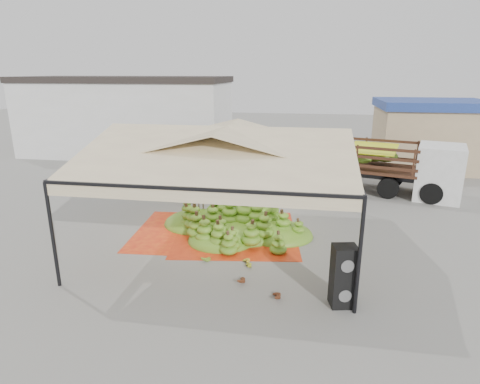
% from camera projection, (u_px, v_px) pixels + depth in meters
% --- Properties ---
extents(ground, '(90.00, 90.00, 0.00)m').
position_uv_depth(ground, '(228.00, 238.00, 14.35)').
color(ground, slate).
rests_on(ground, ground).
extents(canopy_tent, '(8.10, 8.10, 4.00)m').
position_uv_depth(canopy_tent, '(227.00, 147.00, 13.40)').
color(canopy_tent, black).
rests_on(canopy_tent, ground).
extents(building_white, '(14.30, 6.30, 5.40)m').
position_uv_depth(building_white, '(127.00, 116.00, 28.37)').
color(building_white, silver).
rests_on(building_white, ground).
extents(building_tan, '(6.30, 5.30, 4.10)m').
position_uv_depth(building_tan, '(429.00, 134.00, 24.45)').
color(building_tan, tan).
rests_on(building_tan, ground).
extents(tarp_left, '(4.57, 4.37, 0.01)m').
position_uv_depth(tarp_left, '(194.00, 232.00, 14.91)').
color(tarp_left, orange).
rests_on(tarp_left, ground).
extents(tarp_right, '(4.90, 5.09, 0.01)m').
position_uv_depth(tarp_right, '(237.00, 233.00, 14.81)').
color(tarp_right, red).
rests_on(tarp_right, ground).
extents(banana_heap, '(7.02, 6.23, 1.29)m').
position_uv_depth(banana_heap, '(239.00, 214.00, 14.90)').
color(banana_heap, '#58851B').
rests_on(banana_heap, ground).
extents(hand_yellow_a, '(0.50, 0.46, 0.19)m').
position_uv_depth(hand_yellow_a, '(246.00, 265.00, 12.20)').
color(hand_yellow_a, gold).
rests_on(hand_yellow_a, ground).
extents(hand_yellow_b, '(0.58, 0.56, 0.21)m').
position_uv_depth(hand_yellow_b, '(244.00, 260.00, 12.45)').
color(hand_yellow_b, gold).
rests_on(hand_yellow_b, ground).
extents(hand_red_a, '(0.53, 0.46, 0.22)m').
position_uv_depth(hand_red_a, '(239.00, 278.00, 11.36)').
color(hand_red_a, '#512912').
rests_on(hand_red_a, ground).
extents(hand_red_b, '(0.58, 0.51, 0.23)m').
position_uv_depth(hand_red_b, '(273.00, 295.00, 10.52)').
color(hand_red_b, '#5A2514').
rests_on(hand_red_b, ground).
extents(hand_green, '(0.59, 0.59, 0.21)m').
position_uv_depth(hand_green, '(205.00, 257.00, 12.68)').
color(hand_green, '#4B7318').
rests_on(hand_green, ground).
extents(hanging_bunches, '(3.24, 0.24, 0.20)m').
position_uv_depth(hanging_bunches, '(265.00, 171.00, 13.03)').
color(hanging_bunches, '#4B7518').
rests_on(hanging_bunches, ground).
extents(speaker_stack, '(0.68, 0.62, 1.63)m').
position_uv_depth(speaker_stack, '(343.00, 276.00, 10.04)').
color(speaker_stack, black).
rests_on(speaker_stack, ground).
extents(banana_leaves, '(0.96, 1.36, 3.70)m').
position_uv_depth(banana_leaves, '(202.00, 214.00, 16.82)').
color(banana_leaves, '#387A20').
rests_on(banana_leaves, ground).
extents(vendor, '(0.75, 0.63, 1.76)m').
position_uv_depth(vendor, '(259.00, 178.00, 19.09)').
color(vendor, gray).
rests_on(vendor, ground).
extents(truck_left, '(6.47, 3.97, 2.10)m').
position_uv_depth(truck_left, '(224.00, 158.00, 21.48)').
color(truck_left, '#493518').
rests_on(truck_left, ground).
extents(truck_right, '(7.67, 4.46, 2.49)m').
position_uv_depth(truck_right, '(387.00, 161.00, 19.52)').
color(truck_right, '#452617').
rests_on(truck_right, ground).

